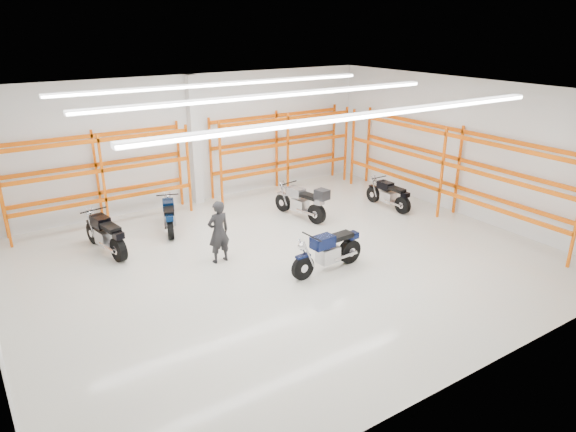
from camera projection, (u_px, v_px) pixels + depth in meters
ground at (285, 260)px, 14.12m from camera, size 14.00×14.00×0.00m
room_shell at (284, 142)px, 12.98m from camera, size 14.02×12.02×4.51m
motorcycle_main at (330, 251)px, 13.40m from camera, size 2.28×0.76×1.12m
motorcycle_back_a at (106, 236)px, 14.36m from camera, size 0.78×2.31×1.14m
motorcycle_back_b at (169, 217)px, 15.89m from camera, size 0.95×2.02×1.03m
motorcycle_back_c at (304, 202)px, 16.88m from camera, size 0.87×2.32×1.20m
motorcycle_back_d at (390, 196)px, 17.87m from camera, size 0.68×2.05×1.01m
standing_man at (219, 232)px, 13.73m from camera, size 0.67×0.46×1.74m
structural_column at (195, 141)px, 17.88m from camera, size 0.32×0.32×4.50m
pallet_racking_back_left at (99, 170)px, 16.04m from camera, size 5.67×0.87×3.00m
pallet_racking_back_right at (282, 144)px, 19.52m from camera, size 5.67×0.87×3.00m
pallet_racking_side at (451, 163)px, 16.79m from camera, size 0.87×9.07×3.00m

